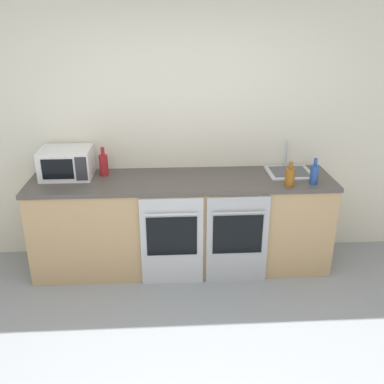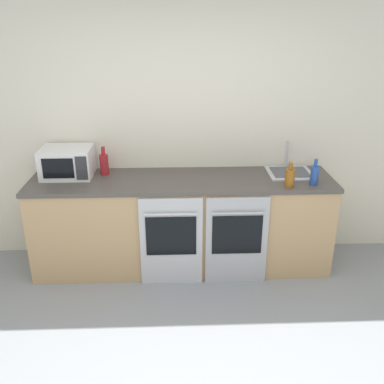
{
  "view_description": "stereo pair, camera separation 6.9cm",
  "coord_description": "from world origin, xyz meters",
  "px_view_note": "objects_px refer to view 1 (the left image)",
  "views": [
    {
      "loc": [
        -0.12,
        -2.03,
        2.31
      ],
      "look_at": [
        0.1,
        1.7,
        0.78
      ],
      "focal_mm": 40.0,
      "sensor_mm": 36.0,
      "label": 1
    },
    {
      "loc": [
        -0.05,
        -2.04,
        2.31
      ],
      "look_at": [
        0.1,
        1.7,
        0.78
      ],
      "focal_mm": 40.0,
      "sensor_mm": 36.0,
      "label": 2
    }
  ],
  "objects_px": {
    "microwave": "(67,163)",
    "bottle_amber": "(290,177)",
    "oven_right": "(237,240)",
    "sink": "(289,171)",
    "bottle_blue": "(314,174)",
    "bottle_red": "(104,164)",
    "oven_left": "(172,242)"
  },
  "relations": [
    {
      "from": "microwave",
      "to": "bottle_amber",
      "type": "distance_m",
      "value": 2.05
    },
    {
      "from": "oven_right",
      "to": "sink",
      "type": "bearing_deg",
      "value": 38.44
    },
    {
      "from": "bottle_amber",
      "to": "microwave",
      "type": "bearing_deg",
      "value": 169.93
    },
    {
      "from": "oven_right",
      "to": "bottle_amber",
      "type": "height_order",
      "value": "bottle_amber"
    },
    {
      "from": "bottle_red",
      "to": "oven_right",
      "type": "bearing_deg",
      "value": -21.61
    },
    {
      "from": "oven_left",
      "to": "bottle_blue",
      "type": "relative_size",
      "value": 3.57
    },
    {
      "from": "oven_right",
      "to": "bottle_red",
      "type": "distance_m",
      "value": 1.44
    },
    {
      "from": "bottle_blue",
      "to": "oven_right",
      "type": "bearing_deg",
      "value": -168.55
    },
    {
      "from": "oven_right",
      "to": "sink",
      "type": "relative_size",
      "value": 2.03
    },
    {
      "from": "microwave",
      "to": "bottle_amber",
      "type": "xyz_separation_m",
      "value": [
        2.02,
        -0.36,
        -0.05
      ]
    },
    {
      "from": "oven_left",
      "to": "bottle_amber",
      "type": "distance_m",
      "value": 1.2
    },
    {
      "from": "bottle_red",
      "to": "oven_left",
      "type": "bearing_deg",
      "value": -37.55
    },
    {
      "from": "oven_right",
      "to": "bottle_blue",
      "type": "relative_size",
      "value": 3.57
    },
    {
      "from": "oven_left",
      "to": "oven_right",
      "type": "xyz_separation_m",
      "value": [
        0.59,
        0.0,
        0.0
      ]
    },
    {
      "from": "microwave",
      "to": "bottle_amber",
      "type": "relative_size",
      "value": 2.06
    },
    {
      "from": "oven_left",
      "to": "bottle_red",
      "type": "relative_size",
      "value": 3.13
    },
    {
      "from": "oven_right",
      "to": "bottle_red",
      "type": "relative_size",
      "value": 3.13
    },
    {
      "from": "microwave",
      "to": "bottle_red",
      "type": "distance_m",
      "value": 0.34
    },
    {
      "from": "bottle_red",
      "to": "bottle_blue",
      "type": "bearing_deg",
      "value": -10.14
    },
    {
      "from": "oven_left",
      "to": "microwave",
      "type": "bearing_deg",
      "value": 154.61
    },
    {
      "from": "oven_left",
      "to": "bottle_blue",
      "type": "bearing_deg",
      "value": 6.25
    },
    {
      "from": "bottle_amber",
      "to": "oven_left",
      "type": "bearing_deg",
      "value": -174.61
    },
    {
      "from": "oven_right",
      "to": "microwave",
      "type": "bearing_deg",
      "value": 163.6
    },
    {
      "from": "bottle_blue",
      "to": "bottle_red",
      "type": "bearing_deg",
      "value": 169.86
    },
    {
      "from": "bottle_amber",
      "to": "bottle_blue",
      "type": "height_order",
      "value": "bottle_blue"
    },
    {
      "from": "microwave",
      "to": "bottle_blue",
      "type": "height_order",
      "value": "microwave"
    },
    {
      "from": "bottle_blue",
      "to": "oven_left",
      "type": "bearing_deg",
      "value": -173.75
    },
    {
      "from": "microwave",
      "to": "oven_left",
      "type": "bearing_deg",
      "value": -25.39
    },
    {
      "from": "microwave",
      "to": "bottle_blue",
      "type": "relative_size",
      "value": 1.93
    },
    {
      "from": "sink",
      "to": "bottle_red",
      "type": "bearing_deg",
      "value": 178.6
    },
    {
      "from": "bottle_blue",
      "to": "sink",
      "type": "bearing_deg",
      "value": 115.21
    },
    {
      "from": "microwave",
      "to": "bottle_red",
      "type": "bearing_deg",
      "value": 4.31
    }
  ]
}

